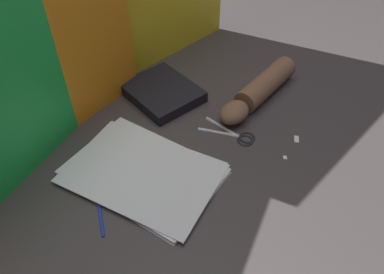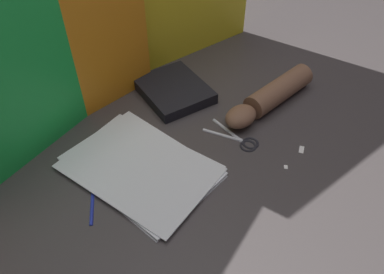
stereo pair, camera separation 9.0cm
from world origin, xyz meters
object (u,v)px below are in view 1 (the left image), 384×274
(paper_stack, at_px, (143,172))
(book_closed, at_px, (162,92))
(scissors, at_px, (236,134))
(hand_forearm, at_px, (259,90))

(paper_stack, relative_size, book_closed, 1.50)
(paper_stack, xyz_separation_m, book_closed, (0.27, 0.14, 0.01))
(scissors, bearing_deg, book_closed, 82.48)
(book_closed, height_order, hand_forearm, hand_forearm)
(paper_stack, xyz_separation_m, scissors, (0.24, -0.13, -0.00))
(book_closed, relative_size, scissors, 1.60)
(paper_stack, height_order, book_closed, book_closed)
(scissors, bearing_deg, hand_forearm, 5.60)
(scissors, height_order, hand_forearm, hand_forearm)
(paper_stack, height_order, hand_forearm, hand_forearm)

